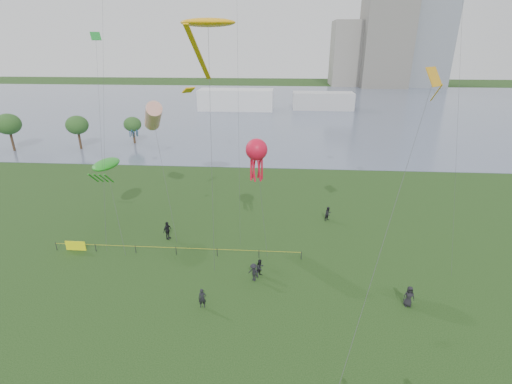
{
  "coord_description": "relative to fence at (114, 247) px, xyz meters",
  "views": [
    {
      "loc": [
        1.93,
        -17.17,
        19.07
      ],
      "look_at": [
        0.0,
        10.0,
        8.0
      ],
      "focal_mm": 26.0,
      "sensor_mm": 36.0,
      "label": 1
    }
  ],
  "objects": [
    {
      "name": "fence",
      "position": [
        0.0,
        0.0,
        0.0
      ],
      "size": [
        24.07,
        0.07,
        1.05
      ],
      "color": "black",
      "rests_on": "ground_plane"
    },
    {
      "name": "kite_windsock",
      "position": [
        2.43,
        7.86,
        11.25
      ],
      "size": [
        5.52,
        7.96,
        13.66
      ],
      "rotation": [
        0.0,
        0.0,
        -0.03
      ],
      "color": "#3F3F42"
    },
    {
      "name": "kite_octopus",
      "position": [
        13.75,
        1.99,
        9.41
      ],
      "size": [
        2.18,
        2.8,
        11.06
      ],
      "rotation": [
        0.0,
        0.0,
        -0.25
      ],
      "color": "#3F3F42"
    },
    {
      "name": "kite_stingray",
      "position": [
        9.62,
        2.93,
        19.89
      ],
      "size": [
        4.63,
        9.92,
        20.91
      ],
      "rotation": [
        0.0,
        0.0,
        0.3
      ],
      "color": "#3F3F42"
    },
    {
      "name": "building_mid",
      "position": [
        60.06,
        148.92,
        18.45
      ],
      "size": [
        20.0,
        20.0,
        38.0
      ],
      "primitive_type": "cube",
      "color": "slate",
      "rests_on": "ground_plane"
    },
    {
      "name": "kite_creature",
      "position": [
        -2.61,
        6.13,
        6.39
      ],
      "size": [
        5.1,
        8.82,
        7.4
      ],
      "rotation": [
        0.0,
        0.0,
        -0.12
      ],
      "color": "#3F3F42"
    },
    {
      "name": "building_low",
      "position": [
        46.06,
        154.92,
        13.45
      ],
      "size": [
        16.0,
        18.0,
        28.0
      ],
      "primitive_type": "cube",
      "color": "gray",
      "rests_on": "ground_plane"
    },
    {
      "name": "spectator_g",
      "position": [
        21.51,
        8.5,
        0.28
      ],
      "size": [
        1.03,
        1.02,
        1.68
      ],
      "primitive_type": "imported",
      "rotation": [
        0.0,
        0.0,
        0.74
      ],
      "color": "black",
      "rests_on": "ground_plane"
    },
    {
      "name": "ground_plane",
      "position": [
        14.06,
        -13.08,
        -0.55
      ],
      "size": [
        400.0,
        400.0,
        0.0
      ],
      "primitive_type": "plane",
      "color": "black"
    },
    {
      "name": "trees",
      "position": [
        -25.9,
        36.06,
        4.1
      ],
      "size": [
        24.45,
        10.96,
        6.96
      ],
      "color": "#3C2A1B",
      "rests_on": "ground_plane"
    },
    {
      "name": "spectator_a",
      "position": [
        14.41,
        -2.89,
        0.25
      ],
      "size": [
        0.97,
        0.99,
        1.6
      ],
      "primitive_type": "imported",
      "rotation": [
        0.0,
        0.0,
        0.83
      ],
      "color": "black",
      "rests_on": "ground_plane"
    },
    {
      "name": "spectator_c",
      "position": [
        4.43,
        2.98,
        0.42
      ],
      "size": [
        0.89,
        1.24,
        1.95
      ],
      "primitive_type": "imported",
      "rotation": [
        0.0,
        0.0,
        1.16
      ],
      "color": "black",
      "rests_on": "ground_plane"
    },
    {
      "name": "spectator_f",
      "position": [
        10.22,
        -7.35,
        0.25
      ],
      "size": [
        0.63,
        0.45,
        1.61
      ],
      "primitive_type": "imported",
      "rotation": [
        0.0,
        0.0,
        0.12
      ],
      "color": "black",
      "rests_on": "ground_plane"
    },
    {
      "name": "kite_delta",
      "position": [
        26.16,
        -3.06,
        15.27
      ],
      "size": [
        9.0,
        16.0,
        17.44
      ],
      "rotation": [
        0.0,
        0.0,
        -0.23
      ],
      "color": "#3F3F42"
    },
    {
      "name": "pavilion_right",
      "position": [
        28.06,
        84.92,
        1.95
      ],
      "size": [
        18.0,
        7.0,
        5.0
      ],
      "primitive_type": "cube",
      "color": "silver",
      "rests_on": "ground_plane"
    },
    {
      "name": "pavilion_left",
      "position": [
        2.06,
        81.92,
        2.45
      ],
      "size": [
        22.0,
        8.0,
        6.0
      ],
      "primitive_type": "cube",
      "color": "white",
      "rests_on": "ground_plane"
    },
    {
      "name": "spectator_b",
      "position": [
        13.89,
        -3.63,
        0.26
      ],
      "size": [
        1.21,
        1.13,
        1.64
      ],
      "primitive_type": "imported",
      "rotation": [
        0.0,
        0.0,
        -0.65
      ],
      "color": "black",
      "rests_on": "ground_plane"
    },
    {
      "name": "lake",
      "position": [
        14.06,
        86.92,
        -0.53
      ],
      "size": [
        400.0,
        120.0,
        0.08
      ],
      "primitive_type": "cube",
      "color": "slate",
      "rests_on": "ground_plane"
    },
    {
      "name": "spectator_d",
      "position": [
        26.1,
        -6.05,
        0.31
      ],
      "size": [
        0.85,
        0.56,
        1.72
      ],
      "primitive_type": "imported",
      "rotation": [
        0.0,
        0.0,
        0.01
      ],
      "color": "black",
      "rests_on": "ground_plane"
    }
  ]
}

